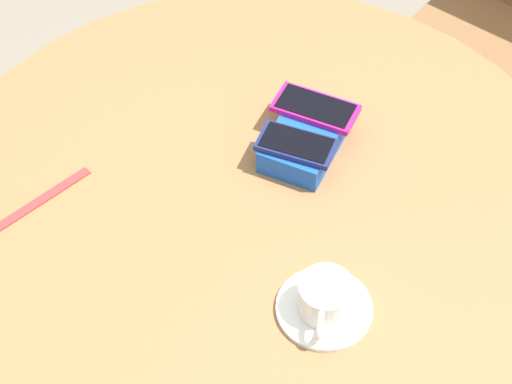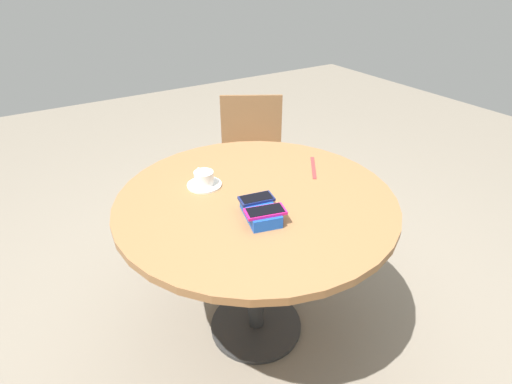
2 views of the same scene
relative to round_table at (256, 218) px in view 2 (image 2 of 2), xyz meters
The scene contains 9 objects.
ground_plane 0.63m from the round_table, ahead, with size 8.00×8.00×0.00m, color gray.
round_table is the anchor object (origin of this frame).
phone_box 0.19m from the round_table, 154.54° to the left, with size 0.20×0.15×0.04m.
phone_magenta 0.24m from the round_table, 157.88° to the left, with size 0.10×0.15×0.01m.
phone_navy 0.18m from the round_table, 148.85° to the left, with size 0.09×0.13×0.01m.
saucer 0.25m from the round_table, 35.87° to the left, with size 0.14×0.14×0.01m, color white.
coffee_cup 0.27m from the round_table, 35.45° to the left, with size 0.11×0.08×0.05m.
lanyard_strap 0.37m from the round_table, 78.10° to the right, with size 0.21×0.02×0.00m, color red.
chair_far_side 1.00m from the round_table, 30.46° to the right, with size 0.57×0.57×0.80m.
Camera 2 is at (-1.13, 0.71, 1.54)m, focal length 28.00 mm.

